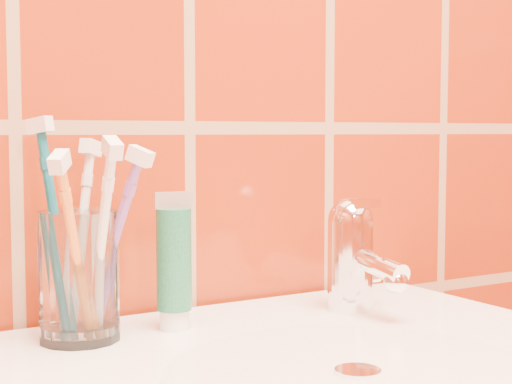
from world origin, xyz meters
TOP-DOWN VIEW (x-y plane):
  - glass_tumbler at (-0.15, 1.12)m, footprint 0.08×0.08m
  - toothpaste_tube at (-0.06, 1.11)m, footprint 0.04×0.03m
  - faucet at (0.14, 1.09)m, footprint 0.05×0.11m
  - toothbrush_0 at (-0.14, 1.14)m, footprint 0.10×0.10m
  - toothbrush_1 at (-0.14, 1.09)m, footprint 0.03×0.16m
  - toothbrush_2 at (-0.17, 1.13)m, footprint 0.08×0.09m
  - toothbrush_3 at (-0.12, 1.10)m, footprint 0.12×0.14m
  - toothbrush_4 at (-0.16, 1.09)m, footprint 0.14×0.15m

SIDE VIEW (x-z plane):
  - glass_tumbler at x=-0.15m, z-range 0.85..0.97m
  - toothpaste_tube at x=-0.06m, z-range 0.85..0.98m
  - faucet at x=0.14m, z-range 0.85..0.97m
  - toothbrush_4 at x=-0.16m, z-range 0.84..1.03m
  - toothbrush_3 at x=-0.12m, z-range 0.84..1.03m
  - toothbrush_0 at x=-0.14m, z-range 0.84..1.04m
  - toothbrush_1 at x=-0.14m, z-range 0.84..1.04m
  - toothbrush_2 at x=-0.17m, z-range 0.84..1.06m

